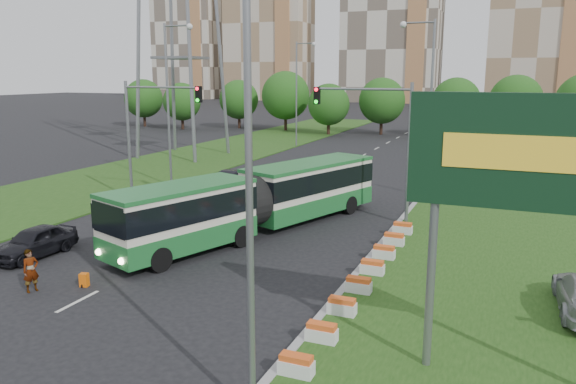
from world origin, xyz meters
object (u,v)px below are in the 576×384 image
at_px(traffic_mast_left, 148,122).
at_px(car_left_far, 228,180).
at_px(car_left_near, 34,242).
at_px(articulated_bus, 254,200).
at_px(billboard, 527,166).
at_px(traffic_mast_median, 381,130).
at_px(pedestrian, 31,271).
at_px(shopping_trolley, 84,280).

height_order(traffic_mast_left, car_left_far, traffic_mast_left).
bearing_deg(car_left_far, car_left_near, -84.87).
xyz_separation_m(articulated_bus, car_left_far, (-6.76, 9.62, -1.10)).
bearing_deg(billboard, car_left_far, 133.79).
bearing_deg(traffic_mast_median, pedestrian, -122.57).
height_order(articulated_bus, car_left_near, articulated_bus).
bearing_deg(traffic_mast_median, car_left_far, 158.80).
bearing_deg(articulated_bus, pedestrian, -91.54).
bearing_deg(articulated_bus, billboard, -20.38).
bearing_deg(car_left_near, shopping_trolley, -21.51).
bearing_deg(traffic_mast_left, car_left_far, 65.86).
bearing_deg(shopping_trolley, car_left_far, 87.83).
xyz_separation_m(articulated_bus, car_left_near, (-7.69, -7.80, -1.07)).
xyz_separation_m(billboard, traffic_mast_left, (-22.63, 15.00, -0.81)).
distance_m(billboard, pedestrian, 18.40).
bearing_deg(shopping_trolley, traffic_mast_left, 102.04).
height_order(billboard, car_left_far, billboard).
bearing_deg(pedestrian, car_left_near, 64.60).
bearing_deg(shopping_trolley, articulated_bus, 60.47).
distance_m(traffic_mast_median, traffic_mast_left, 15.19).
distance_m(articulated_bus, car_left_far, 11.81).
xyz_separation_m(traffic_mast_median, car_left_near, (-13.46, -12.56, -4.63)).
distance_m(traffic_mast_median, car_left_far, 14.23).
relative_size(billboard, traffic_mast_left, 1.00).
height_order(traffic_mast_left, articulated_bus, traffic_mast_left).
height_order(billboard, traffic_mast_median, same).
relative_size(traffic_mast_left, car_left_far, 1.93).
xyz_separation_m(articulated_bus, pedestrian, (-4.38, -11.13, -0.92)).
xyz_separation_m(traffic_mast_median, shopping_trolley, (-8.63, -14.69, -5.08)).
xyz_separation_m(traffic_mast_median, articulated_bus, (-5.77, -4.76, -3.56)).
relative_size(traffic_mast_median, traffic_mast_left, 1.00).
xyz_separation_m(traffic_mast_left, car_left_near, (1.70, -11.56, -4.63)).
xyz_separation_m(car_left_far, pedestrian, (2.38, -20.75, 0.19)).
distance_m(traffic_mast_median, pedestrian, 19.38).
bearing_deg(pedestrian, shopping_trolley, -31.86).
xyz_separation_m(car_left_near, car_left_far, (0.92, 17.42, -0.04)).
bearing_deg(traffic_mast_median, articulated_bus, -140.46).
distance_m(traffic_mast_median, car_left_near, 18.98).
relative_size(traffic_mast_left, pedestrian, 4.61).
height_order(billboard, car_left_near, billboard).
relative_size(articulated_bus, car_left_near, 4.18).
bearing_deg(articulated_bus, traffic_mast_median, 59.49).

